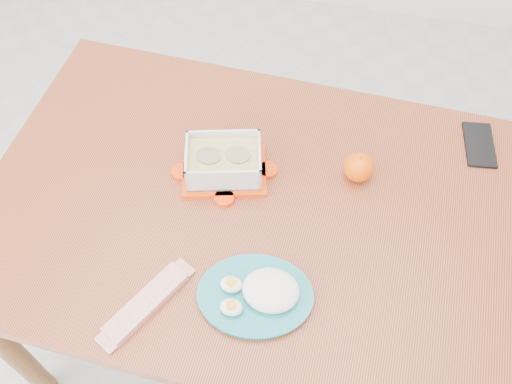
% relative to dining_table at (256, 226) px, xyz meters
% --- Properties ---
extents(ground, '(3.50, 3.50, 0.00)m').
position_rel_dining_table_xyz_m(ground, '(-0.08, 0.04, -0.66)').
color(ground, '#B7B7B2').
rests_on(ground, ground).
extents(dining_table, '(1.35, 0.93, 0.75)m').
position_rel_dining_table_xyz_m(dining_table, '(0.00, 0.00, 0.00)').
color(dining_table, '#A04D2D').
rests_on(dining_table, ground).
extents(food_container, '(0.23, 0.20, 0.09)m').
position_rel_dining_table_xyz_m(food_container, '(-0.10, 0.08, 0.13)').
color(food_container, '#FF3D07').
rests_on(food_container, dining_table).
extents(orange_fruit, '(0.07, 0.07, 0.07)m').
position_rel_dining_table_xyz_m(orange_fruit, '(0.22, 0.14, 0.12)').
color(orange_fruit, '#FF6C05').
rests_on(orange_fruit, dining_table).
extents(rice_plate, '(0.28, 0.28, 0.07)m').
position_rel_dining_table_xyz_m(rice_plate, '(0.06, -0.22, 0.11)').
color(rice_plate, '#177583').
rests_on(rice_plate, dining_table).
extents(candy_bar, '(0.14, 0.20, 0.02)m').
position_rel_dining_table_xyz_m(candy_bar, '(-0.17, -0.29, 0.10)').
color(candy_bar, '#B92209').
rests_on(candy_bar, dining_table).
extents(smartphone, '(0.09, 0.15, 0.01)m').
position_rel_dining_table_xyz_m(smartphone, '(0.51, 0.30, 0.09)').
color(smartphone, black).
rests_on(smartphone, dining_table).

